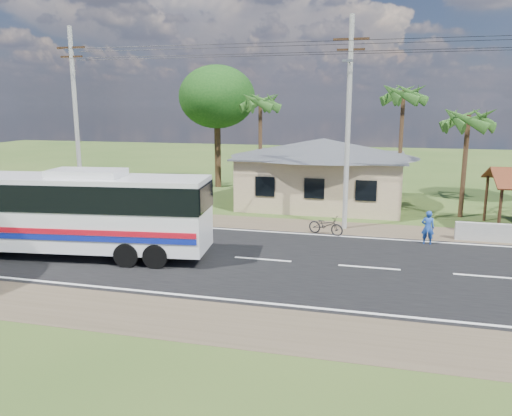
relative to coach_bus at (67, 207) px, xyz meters
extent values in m
plane|color=#2B4819|center=(8.43, 1.50, -2.21)|extent=(120.00, 120.00, 0.00)
cube|color=black|center=(8.43, 1.50, -2.20)|extent=(120.00, 10.00, 0.02)
cube|color=brown|center=(8.43, 8.00, -2.21)|extent=(120.00, 3.00, 0.01)
cube|color=brown|center=(8.43, -5.00, -2.21)|extent=(120.00, 3.00, 0.01)
cube|color=silver|center=(8.43, 6.20, -2.19)|extent=(120.00, 0.15, 0.01)
cube|color=silver|center=(8.43, -3.20, -2.19)|extent=(120.00, 0.15, 0.01)
cube|color=silver|center=(8.43, 1.50, -2.19)|extent=(120.00, 0.15, 0.01)
cube|color=tan|center=(9.43, 14.50, -0.61)|extent=(10.00, 8.00, 3.20)
cube|color=#4C4F54|center=(9.43, 14.50, 1.04)|extent=(10.60, 8.60, 0.10)
pyramid|color=#4C4F54|center=(9.43, 14.50, 2.19)|extent=(12.40, 10.00, 1.20)
cube|color=black|center=(6.43, 10.48, -0.51)|extent=(1.20, 0.08, 1.20)
cube|color=black|center=(9.43, 10.48, -0.51)|extent=(1.20, 0.08, 1.20)
cube|color=black|center=(12.43, 10.48, -0.51)|extent=(1.20, 0.08, 1.20)
cylinder|color=#341F12|center=(19.13, 8.20, -0.91)|extent=(0.16, 0.16, 2.60)
cylinder|color=#341F12|center=(19.13, 11.80, -0.91)|extent=(0.16, 0.16, 2.60)
cylinder|color=#9E9E99|center=(-4.57, 8.00, 3.29)|extent=(0.26, 0.26, 11.00)
cube|color=#341F12|center=(-4.57, 8.00, 7.59)|extent=(1.80, 0.12, 0.12)
cube|color=#341F12|center=(-4.57, 8.00, 7.09)|extent=(1.40, 0.10, 0.10)
cylinder|color=#9E9E99|center=(11.43, 8.00, 3.29)|extent=(0.26, 0.26, 11.00)
cube|color=#341F12|center=(11.43, 8.00, 7.59)|extent=(1.80, 0.12, 0.12)
cube|color=#341F12|center=(11.43, 8.00, 7.09)|extent=(1.40, 0.10, 0.10)
cylinder|color=gray|center=(11.43, 7.00, 6.39)|extent=(0.08, 2.00, 0.08)
cube|color=gray|center=(11.43, 6.00, 6.39)|extent=(0.50, 0.18, 0.12)
cylinder|color=black|center=(3.43, 8.00, 7.39)|extent=(16.00, 0.02, 0.02)
cylinder|color=#47301E|center=(17.93, 12.50, 0.79)|extent=(0.28, 0.28, 6.00)
cylinder|color=#47301E|center=(14.43, 17.00, 1.54)|extent=(0.28, 0.28, 7.50)
cylinder|color=#47301E|center=(4.43, 17.50, 1.29)|extent=(0.28, 0.28, 7.00)
cylinder|color=#47301E|center=(0.43, 19.50, 0.76)|extent=(0.50, 0.50, 5.95)
ellipsoid|color=#0F370F|center=(0.43, 19.50, 4.94)|extent=(6.00, 6.00, 4.92)
cube|color=silver|center=(-0.01, 0.00, -0.20)|extent=(12.62, 4.04, 3.10)
cube|color=black|center=(-0.01, 0.00, 0.57)|extent=(12.67, 4.11, 1.14)
cube|color=#AA0A19|center=(0.15, -1.30, -0.77)|extent=(12.11, 1.49, 0.23)
cube|color=navy|center=(0.15, -1.30, -1.03)|extent=(12.11, 1.49, 0.23)
cube|color=silver|center=(1.02, 0.12, 1.50)|extent=(3.27, 2.01, 0.31)
cylinder|color=black|center=(-4.25, 0.69, -1.70)|extent=(1.07, 0.48, 1.03)
cylinder|color=black|center=(3.21, -0.81, -1.70)|extent=(1.07, 0.48, 1.03)
cylinder|color=black|center=(2.93, 1.55, -1.70)|extent=(1.07, 0.48, 1.03)
cylinder|color=black|center=(4.44, -0.66, -1.70)|extent=(1.07, 0.48, 1.03)
cylinder|color=black|center=(4.16, 1.70, -1.70)|extent=(1.07, 0.48, 1.03)
imported|color=black|center=(10.60, 6.43, -1.71)|extent=(2.01, 1.24, 1.00)
imported|color=#1C439B|center=(15.52, 5.80, -1.39)|extent=(0.61, 0.41, 1.65)
camera|label=1|loc=(13.19, -18.60, 4.40)|focal=35.00mm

